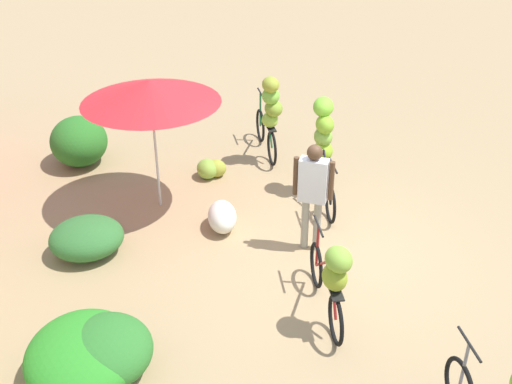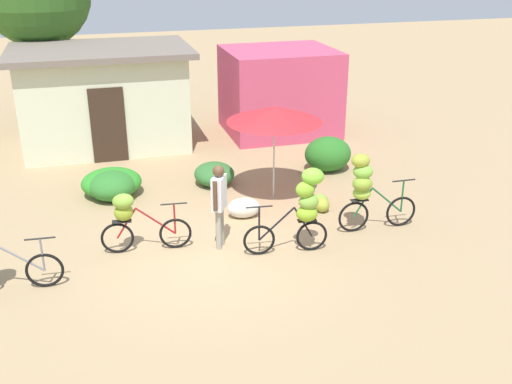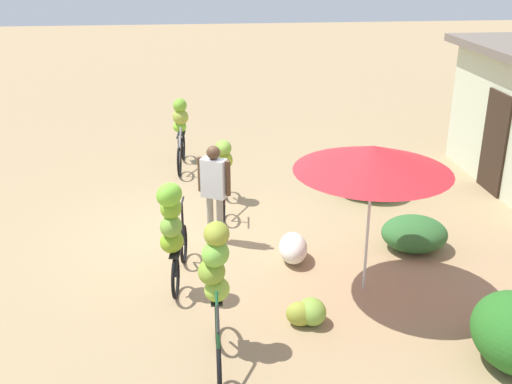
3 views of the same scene
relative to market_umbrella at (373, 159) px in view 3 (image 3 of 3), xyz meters
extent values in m
plane|color=tan|center=(-1.96, -2.31, -1.98)|extent=(60.00, 60.00, 0.00)
cube|color=#332319|center=(-3.46, 3.52, -0.98)|extent=(0.90, 0.06, 2.00)
ellipsoid|color=#2D722A|center=(-3.58, 0.91, -1.66)|extent=(1.09, 1.08, 0.65)
ellipsoid|color=#2D8C26|center=(-3.58, 1.14, -1.67)|extent=(1.38, 1.28, 0.62)
ellipsoid|color=#316C30|center=(-1.15, 1.14, -1.72)|extent=(0.97, 1.07, 0.53)
cylinder|color=beige|center=(0.00, 0.00, -0.94)|extent=(0.04, 0.04, 2.08)
cone|color=red|center=(0.00, 0.00, 0.00)|extent=(2.13, 2.13, 0.35)
torus|color=black|center=(-4.93, -2.67, -1.66)|extent=(0.64, 0.09, 0.64)
torus|color=black|center=(-6.01, -2.60, -1.66)|extent=(0.64, 0.09, 0.64)
cylinder|color=slate|center=(-5.82, -2.61, -1.38)|extent=(0.41, 0.06, 0.58)
cylinder|color=slate|center=(-5.28, -2.65, -1.38)|extent=(0.73, 0.09, 0.59)
cylinder|color=black|center=(-4.93, -2.67, -1.06)|extent=(0.50, 0.06, 0.03)
cylinder|color=slate|center=(-4.93, -2.67, -1.36)|extent=(0.04, 0.04, 0.61)
cube|color=black|center=(-5.90, -2.61, -1.31)|extent=(0.37, 0.16, 0.02)
ellipsoid|color=#82C531|center=(-5.94, -2.65, -1.17)|extent=(0.40, 0.33, 0.26)
ellipsoid|color=#9AA93A|center=(-5.85, -2.62, -0.92)|extent=(0.49, 0.42, 0.34)
ellipsoid|color=#7AB532|center=(-5.87, -2.62, -0.67)|extent=(0.41, 0.35, 0.31)
torus|color=black|center=(-2.56, -1.87, -1.67)|extent=(0.62, 0.11, 0.62)
torus|color=black|center=(-3.65, -1.77, -1.67)|extent=(0.62, 0.11, 0.62)
cylinder|color=maroon|center=(-3.46, -1.79, -1.38)|extent=(0.41, 0.07, 0.61)
cylinder|color=maroon|center=(-2.92, -1.84, -1.38)|extent=(0.73, 0.10, 0.61)
cylinder|color=black|center=(-2.56, -1.87, -1.05)|extent=(0.50, 0.08, 0.03)
cylinder|color=maroon|center=(-2.56, -1.87, -1.36)|extent=(0.04, 0.04, 0.62)
cube|color=black|center=(-3.54, -1.78, -1.33)|extent=(0.37, 0.17, 0.02)
ellipsoid|color=olive|center=(-3.49, -1.77, -1.16)|extent=(0.38, 0.32, 0.33)
ellipsoid|color=#7BA736|center=(-3.48, -1.81, -0.91)|extent=(0.41, 0.34, 0.29)
torus|color=black|center=(-1.09, -2.57, -1.68)|extent=(0.61, 0.12, 0.61)
torus|color=black|center=(-0.08, -2.68, -1.68)|extent=(0.61, 0.12, 0.61)
cylinder|color=black|center=(-0.25, -2.66, -1.37)|extent=(0.39, 0.08, 0.64)
cylinder|color=black|center=(-0.76, -2.60, -1.37)|extent=(0.69, 0.11, 0.65)
cylinder|color=black|center=(-1.09, -2.57, -0.99)|extent=(0.50, 0.08, 0.03)
cylinder|color=black|center=(-1.09, -2.57, -1.34)|extent=(0.04, 0.04, 0.68)
cube|color=black|center=(-0.18, -2.67, -1.34)|extent=(0.37, 0.18, 0.02)
ellipsoid|color=#82AE25|center=(-0.20, -2.71, -1.18)|extent=(0.46, 0.40, 0.31)
ellipsoid|color=#7AAA3D|center=(-0.18, -2.71, -0.94)|extent=(0.41, 0.34, 0.30)
ellipsoid|color=#7CB12B|center=(-0.25, -2.70, -0.69)|extent=(0.37, 0.30, 0.31)
ellipsoid|color=#79C533|center=(-0.11, -2.70, -0.44)|extent=(0.51, 0.46, 0.31)
torus|color=black|center=(2.08, -2.18, -1.65)|extent=(0.66, 0.07, 0.66)
torus|color=black|center=(1.03, -2.15, -1.65)|extent=(0.66, 0.07, 0.66)
cylinder|color=#19592D|center=(1.21, -2.16, -1.36)|extent=(0.40, 0.05, 0.61)
cylinder|color=#19592D|center=(1.73, -2.17, -1.36)|extent=(0.71, 0.05, 0.62)
cylinder|color=black|center=(2.08, -2.18, -0.97)|extent=(0.50, 0.04, 0.03)
cylinder|color=#19592D|center=(2.08, -2.18, -1.31)|extent=(0.04, 0.04, 0.69)
cube|color=black|center=(1.13, -2.15, -1.30)|extent=(0.36, 0.15, 0.02)
ellipsoid|color=#98C33F|center=(1.18, -2.15, -1.15)|extent=(0.42, 0.37, 0.27)
ellipsoid|color=olive|center=(1.15, -2.20, -0.92)|extent=(0.43, 0.36, 0.30)
ellipsoid|color=#7BBD3E|center=(1.16, -2.15, -0.69)|extent=(0.47, 0.41, 0.30)
ellipsoid|color=#99A432|center=(1.11, -2.13, -0.46)|extent=(0.38, 0.31, 0.28)
ellipsoid|color=#80AA3D|center=(0.77, -0.91, -1.81)|extent=(0.47, 0.41, 0.35)
ellipsoid|color=#959F34|center=(0.78, -1.06, -1.82)|extent=(0.37, 0.42, 0.32)
ellipsoid|color=silver|center=(-0.94, -0.88, -1.76)|extent=(0.74, 0.51, 0.44)
cylinder|color=gray|center=(-1.77, -2.13, -1.58)|extent=(0.11, 0.11, 0.81)
cylinder|color=gray|center=(-1.68, -1.97, -1.58)|extent=(0.11, 0.11, 0.81)
cube|color=silver|center=(-1.73, -2.05, -0.85)|extent=(0.37, 0.45, 0.64)
cylinder|color=#4C3321|center=(-1.85, -2.27, -0.81)|extent=(0.08, 0.08, 0.58)
cylinder|color=#4C3321|center=(-1.60, -1.83, -0.81)|extent=(0.08, 0.08, 0.58)
sphere|color=#4C3321|center=(-1.73, -2.05, -0.41)|extent=(0.22, 0.22, 0.22)
camera|label=1|loc=(-8.90, 0.39, 3.28)|focal=43.35mm
camera|label=2|loc=(-3.93, -12.32, 3.57)|focal=42.57mm
camera|label=3|loc=(7.45, -2.35, 2.63)|focal=42.93mm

